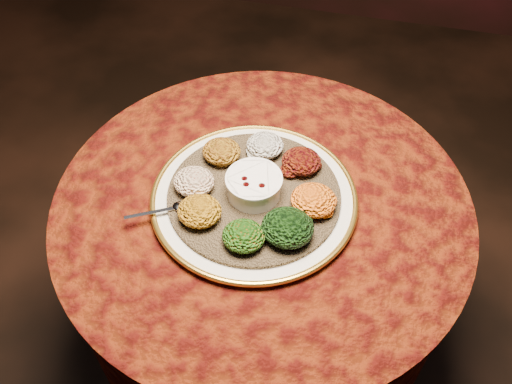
# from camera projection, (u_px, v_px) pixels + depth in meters

# --- Properties ---
(table) EXTENTS (0.96, 0.96, 0.73)m
(table) POSITION_uv_depth(u_px,v_px,m) (262.00, 247.00, 1.44)
(table) COLOR black
(table) RESTS_ON ground
(platter) EXTENTS (0.55, 0.55, 0.02)m
(platter) POSITION_uv_depth(u_px,v_px,m) (254.00, 198.00, 1.29)
(platter) COLOR beige
(platter) RESTS_ON table
(injera) EXTENTS (0.44, 0.44, 0.01)m
(injera) POSITION_uv_depth(u_px,v_px,m) (254.00, 195.00, 1.28)
(injera) COLOR brown
(injera) RESTS_ON platter
(stew_bowl) EXTENTS (0.13, 0.13, 0.05)m
(stew_bowl) POSITION_uv_depth(u_px,v_px,m) (254.00, 185.00, 1.25)
(stew_bowl) COLOR silver
(stew_bowl) RESTS_ON injera
(spoon) EXTENTS (0.13, 0.08, 0.01)m
(spoon) POSITION_uv_depth(u_px,v_px,m) (176.00, 208.00, 1.24)
(spoon) COLOR silver
(spoon) RESTS_ON injera
(portion_ayib) EXTENTS (0.09, 0.08, 0.04)m
(portion_ayib) POSITION_uv_depth(u_px,v_px,m) (265.00, 145.00, 1.35)
(portion_ayib) COLOR beige
(portion_ayib) RESTS_ON injera
(portion_kitfo) EXTENTS (0.09, 0.09, 0.04)m
(portion_kitfo) POSITION_uv_depth(u_px,v_px,m) (301.00, 161.00, 1.31)
(portion_kitfo) COLOR black
(portion_kitfo) RESTS_ON injera
(portion_tikil) EXTENTS (0.10, 0.10, 0.05)m
(portion_tikil) POSITION_uv_depth(u_px,v_px,m) (313.00, 200.00, 1.23)
(portion_tikil) COLOR #B56E0F
(portion_tikil) RESTS_ON injera
(portion_gomen) EXTENTS (0.11, 0.11, 0.05)m
(portion_gomen) POSITION_uv_depth(u_px,v_px,m) (288.00, 228.00, 1.18)
(portion_gomen) COLOR black
(portion_gomen) RESTS_ON injera
(portion_mixveg) EXTENTS (0.09, 0.09, 0.04)m
(portion_mixveg) POSITION_uv_depth(u_px,v_px,m) (244.00, 236.00, 1.17)
(portion_mixveg) COLOR #AA3E0A
(portion_mixveg) RESTS_ON injera
(portion_kik) EXTENTS (0.10, 0.09, 0.05)m
(portion_kik) POSITION_uv_depth(u_px,v_px,m) (199.00, 211.00, 1.22)
(portion_kik) COLOR #AD720F
(portion_kik) RESTS_ON injera
(portion_timatim) EXTENTS (0.09, 0.09, 0.04)m
(portion_timatim) POSITION_uv_depth(u_px,v_px,m) (194.00, 181.00, 1.27)
(portion_timatim) COLOR maroon
(portion_timatim) RESTS_ON injera
(portion_shiro) EXTENTS (0.09, 0.09, 0.04)m
(portion_shiro) POSITION_uv_depth(u_px,v_px,m) (222.00, 151.00, 1.33)
(portion_shiro) COLOR #956312
(portion_shiro) RESTS_ON injera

